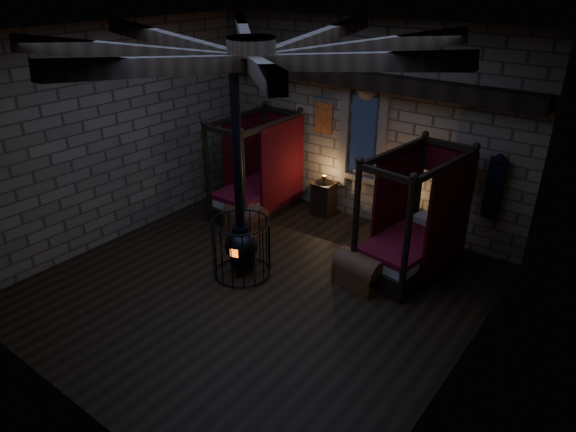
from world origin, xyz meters
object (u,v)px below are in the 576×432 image
Objects in this scene: trunk_right at (359,271)px; stove at (241,243)px; bed_left at (259,189)px; bed_right at (412,241)px; trunk_left at (246,217)px.

trunk_right is 2.14m from stove.
bed_right reaches higher than bed_left.
bed_right reaches higher than trunk_left.
trunk_left is 1.82m from stove.
stove reaches higher than trunk_right.
trunk_left is 0.22× the size of stove.
stove is (1.13, -1.38, 0.36)m from trunk_left.
stove is at bearing -131.55° from bed_right.
bed_right is 1.21m from trunk_right.
bed_right is 3.11m from stove.
bed_right is at bearing 25.72° from stove.
stove reaches higher than bed_right.
trunk_right is (3.00, -0.41, -0.01)m from trunk_left.
trunk_left is (-3.46, -0.67, -0.27)m from bed_right.
trunk_right is at bearing 11.89° from stove.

